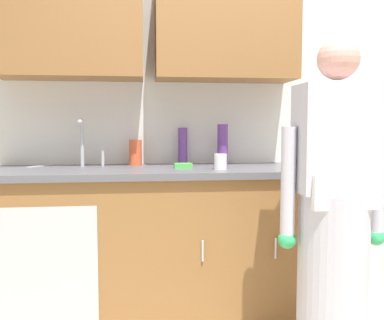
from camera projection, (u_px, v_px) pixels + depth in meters
name	position (u px, v px, depth m)	size (l,w,h in m)	color
kitchen_wall_with_uppers	(209.00, 86.00, 2.96)	(4.80, 0.44, 2.70)	silver
counter_cabinet	(151.00, 245.00, 2.70)	(1.90, 0.62, 0.90)	brown
countertop	(151.00, 171.00, 2.66)	(1.96, 0.66, 0.04)	#595960
sink	(86.00, 171.00, 2.62)	(0.50, 0.36, 0.35)	#B7BABF
person_at_sink	(334.00, 231.00, 2.09)	(0.55, 0.34, 1.62)	white
bottle_water_tall	(223.00, 144.00, 2.89)	(0.07, 0.07, 0.27)	#66388C
bottle_water_short	(136.00, 153.00, 2.85)	(0.08, 0.08, 0.17)	#E05933
bottle_cleaner_spray	(183.00, 146.00, 2.90)	(0.06, 0.06, 0.25)	#66388C
cup_by_sink	(220.00, 162.00, 2.58)	(0.08, 0.08, 0.09)	white
knife_on_counter	(43.00, 166.00, 2.79)	(0.24, 0.02, 0.01)	silver
sponge	(183.00, 166.00, 2.66)	(0.11, 0.07, 0.03)	#4CBF4C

